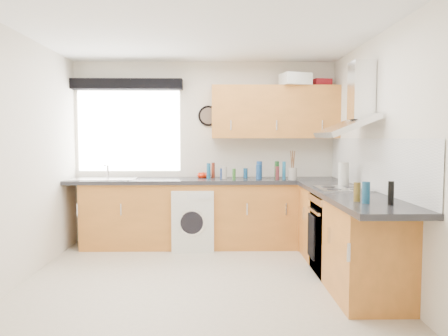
{
  "coord_description": "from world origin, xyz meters",
  "views": [
    {
      "loc": [
        0.16,
        -4.28,
        1.46
      ],
      "look_at": [
        0.25,
        0.85,
        1.1
      ],
      "focal_mm": 35.0,
      "sensor_mm": 36.0,
      "label": 1
    }
  ],
  "objects_px": {
    "upper_cabinets": "(275,112)",
    "washing_machine": "(193,219)",
    "oven": "(341,234)",
    "extractor_hood": "(353,108)"
  },
  "relations": [
    {
      "from": "upper_cabinets",
      "to": "washing_machine",
      "type": "bearing_deg",
      "value": -168.44
    },
    {
      "from": "oven",
      "to": "extractor_hood",
      "type": "relative_size",
      "value": 1.09
    },
    {
      "from": "oven",
      "to": "washing_machine",
      "type": "xyz_separation_m",
      "value": [
        -1.65,
        1.1,
        -0.03
      ]
    },
    {
      "from": "oven",
      "to": "upper_cabinets",
      "type": "relative_size",
      "value": 0.5
    },
    {
      "from": "extractor_hood",
      "to": "upper_cabinets",
      "type": "relative_size",
      "value": 0.46
    },
    {
      "from": "oven",
      "to": "washing_machine",
      "type": "bearing_deg",
      "value": 146.31
    },
    {
      "from": "extractor_hood",
      "to": "upper_cabinets",
      "type": "height_order",
      "value": "upper_cabinets"
    },
    {
      "from": "oven",
      "to": "washing_machine",
      "type": "distance_m",
      "value": 1.98
    },
    {
      "from": "extractor_hood",
      "to": "washing_machine",
      "type": "relative_size",
      "value": 1.0
    },
    {
      "from": "washing_machine",
      "to": "upper_cabinets",
      "type": "bearing_deg",
      "value": 9.26
    }
  ]
}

